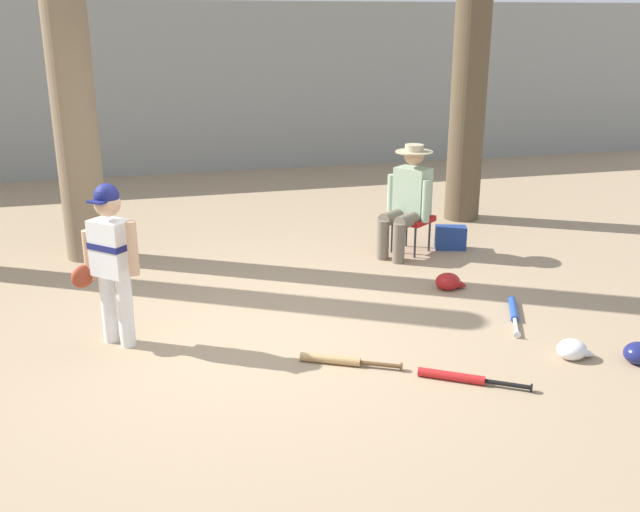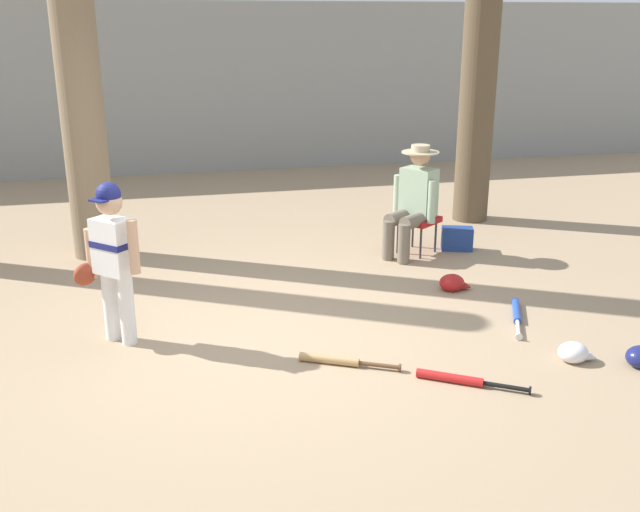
% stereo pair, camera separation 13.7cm
% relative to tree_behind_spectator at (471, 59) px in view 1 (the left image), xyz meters
% --- Properties ---
extents(ground_plane, '(60.00, 60.00, 0.00)m').
position_rel_tree_behind_spectator_xyz_m(ground_plane, '(-3.23, -3.10, -2.01)').
color(ground_plane, '#9E8466').
extents(concrete_back_wall, '(18.00, 0.36, 2.76)m').
position_rel_tree_behind_spectator_xyz_m(concrete_back_wall, '(-3.23, 4.00, -0.64)').
color(concrete_back_wall, gray).
rests_on(concrete_back_wall, ground).
extents(tree_behind_spectator, '(0.74, 0.74, 4.79)m').
position_rel_tree_behind_spectator_xyz_m(tree_behind_spectator, '(0.00, 0.00, 0.00)').
color(tree_behind_spectator, brown).
rests_on(tree_behind_spectator, ground).
extents(young_ballplayer, '(0.57, 0.45, 1.31)m').
position_rel_tree_behind_spectator_xyz_m(young_ballplayer, '(-4.32, -2.82, -1.27)').
color(young_ballplayer, white).
rests_on(young_ballplayer, ground).
extents(folding_stool, '(0.56, 0.56, 0.41)m').
position_rel_tree_behind_spectator_xyz_m(folding_stool, '(-1.17, -1.18, -1.65)').
color(folding_stool, red).
rests_on(folding_stool, ground).
extents(seated_spectator, '(0.65, 0.60, 1.20)m').
position_rel_tree_behind_spectator_xyz_m(seated_spectator, '(-1.25, -1.24, -1.37)').
color(seated_spectator, '#6B6051').
rests_on(seated_spectator, ground).
extents(handbag_beside_stool, '(0.38, 0.28, 0.26)m').
position_rel_tree_behind_spectator_xyz_m(handbag_beside_stool, '(-0.69, -1.19, -1.88)').
color(handbag_beside_stool, navy).
rests_on(handbag_beside_stool, ground).
extents(bat_wood_tan, '(0.72, 0.41, 0.07)m').
position_rel_tree_behind_spectator_xyz_m(bat_wood_tan, '(-2.71, -3.63, -1.98)').
color(bat_wood_tan, tan).
rests_on(bat_wood_tan, ground).
extents(bat_red_barrel, '(0.71, 0.49, 0.07)m').
position_rel_tree_behind_spectator_xyz_m(bat_red_barrel, '(-1.94, -4.11, -1.98)').
color(bat_red_barrel, red).
rests_on(bat_red_barrel, ground).
extents(bat_blue_youth, '(0.40, 0.75, 0.07)m').
position_rel_tree_behind_spectator_xyz_m(bat_blue_youth, '(-0.96, -3.11, -1.98)').
color(bat_blue_youth, '#2347AD').
rests_on(bat_blue_youth, ground).
extents(batting_helmet_white, '(0.28, 0.21, 0.16)m').
position_rel_tree_behind_spectator_xyz_m(batting_helmet_white, '(-0.95, -3.98, -1.94)').
color(batting_helmet_white, silver).
rests_on(batting_helmet_white, ground).
extents(batting_helmet_red, '(0.29, 0.22, 0.17)m').
position_rel_tree_behind_spectator_xyz_m(batting_helmet_red, '(-1.25, -2.36, -1.94)').
color(batting_helmet_red, '#A81919').
rests_on(batting_helmet_red, ground).
extents(batting_helmet_navy, '(0.29, 0.22, 0.17)m').
position_rel_tree_behind_spectator_xyz_m(batting_helmet_navy, '(-0.50, -4.18, -1.94)').
color(batting_helmet_navy, navy).
rests_on(batting_helmet_navy, ground).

